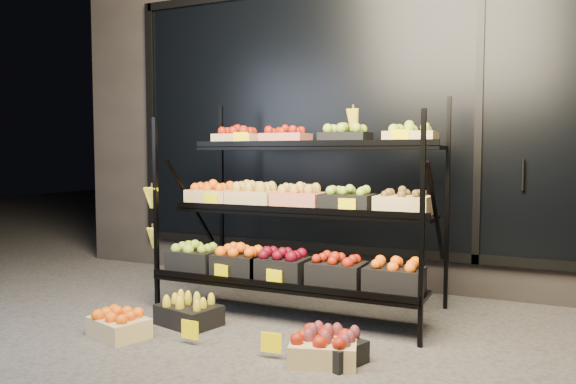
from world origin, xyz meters
The scene contains 9 objects.
ground centered at (0.00, 0.00, 0.00)m, with size 24.00×24.00×0.00m, color #514F4C.
building centered at (0.00, 2.59, 1.75)m, with size 6.00×2.08×3.50m.
display_rack centered at (-0.01, 0.60, 0.79)m, with size 2.18×1.02×1.68m.
tag_floor_a centered at (-0.32, -0.40, 0.06)m, with size 0.13×0.01×0.12m, color #FFE800.
tag_floor_b centered at (0.26, -0.40, 0.06)m, with size 0.13×0.01×0.12m, color #FFE800.
floor_crate_left centered at (-0.84, -0.46, 0.09)m, with size 0.45×0.38×0.19m.
floor_crate_midleft centered at (-0.57, -0.05, 0.10)m, with size 0.48×0.40×0.21m.
floor_crate_midright centered at (0.57, -0.33, 0.09)m, with size 0.45×0.38×0.20m.
floor_crate_right centered at (0.59, -0.27, 0.09)m, with size 0.45×0.39×0.19m.
Camera 1 is at (1.72, -3.32, 1.23)m, focal length 35.00 mm.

